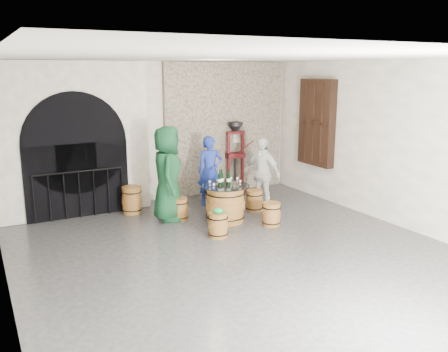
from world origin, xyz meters
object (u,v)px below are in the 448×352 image
barrel_stool_left (179,209)px  side_barrel (132,200)px  person_blue (210,171)px  barrel_stool_near_right (271,214)px  corking_press (235,152)px  person_green (167,174)px  wine_bottle_left (220,179)px  person_white (262,174)px  barrel_stool_right (254,201)px  barrel_stool_far (213,198)px  barrel_stool_near_left (218,225)px  wine_bottle_right (222,178)px  barrel_table (225,203)px  wine_bottle_center (229,178)px

barrel_stool_left → side_barrel: 1.15m
person_blue → side_barrel: 1.84m
barrel_stool_near_right → corking_press: corking_press is taller
person_green → wine_bottle_left: person_green is taller
barrel_stool_left → person_white: (1.92, -0.10, 0.56)m
barrel_stool_right → person_blue: 1.22m
barrel_stool_far → barrel_stool_near_left: 1.85m
wine_bottle_right → barrel_stool_right: bearing=14.3°
person_blue → barrel_stool_near_right: bearing=-63.6°
side_barrel → corking_press: corking_press is taller
person_green → person_white: 2.13m
barrel_stool_left → person_green: (-0.19, 0.12, 0.73)m
barrel_stool_near_right → person_green: person_green is taller
person_blue → person_white: person_white is taller
barrel_stool_left → barrel_stool_right: same height
barrel_stool_near_left → person_white: 2.13m
person_white → person_green: bearing=-117.0°
barrel_stool_right → person_white: (0.23, 0.08, 0.56)m
barrel_stool_near_left → barrel_table: bearing=53.4°
wine_bottle_left → person_blue: bearing=72.8°
wine_bottle_left → side_barrel: bearing=135.6°
person_green → wine_bottle_right: size_ratio=5.93×
barrel_stool_far → barrel_stool_near_right: same height
barrel_stool_far → corking_press: (1.11, 0.97, 0.80)m
barrel_stool_right → person_white: person_white is taller
person_white → wine_bottle_center: bearing=-89.9°
barrel_stool_near_right → barrel_table: bearing=134.9°
person_white → wine_bottle_left: size_ratio=4.87×
barrel_stool_far → person_green: (-1.19, -0.30, 0.73)m
wine_bottle_left → corking_press: (1.41, 1.85, 0.15)m
barrel_table → barrel_stool_near_right: size_ratio=2.09×
barrel_stool_right → wine_bottle_center: size_ratio=1.43×
barrel_stool_near_right → person_green: size_ratio=0.24×
barrel_stool_near_left → barrel_stool_right: bearing=36.7°
barrel_table → corking_press: size_ratio=0.55×
barrel_stool_right → corking_press: (0.42, 1.58, 0.80)m
barrel_stool_right → side_barrel: 2.64m
barrel_stool_left → person_white: person_white is taller
barrel_stool_near_right → wine_bottle_right: (-0.71, 0.76, 0.65)m
person_green → person_white: size_ratio=1.22×
wine_bottle_left → wine_bottle_right: 0.07m
barrel_stool_left → wine_bottle_right: wine_bottle_right is taller
barrel_table → barrel_stool_near_left: (-0.57, -0.76, -0.14)m
barrel_stool_left → wine_bottle_right: bearing=-29.3°
barrel_stool_far → wine_bottle_left: 1.13m
barrel_stool_far → person_green: size_ratio=0.24×
barrel_stool_far → barrel_stool_left: bearing=-157.4°
barrel_stool_near_left → wine_bottle_right: (0.53, 0.85, 0.65)m
barrel_table → barrel_stool_left: bearing=147.4°
person_green → side_barrel: 1.16m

